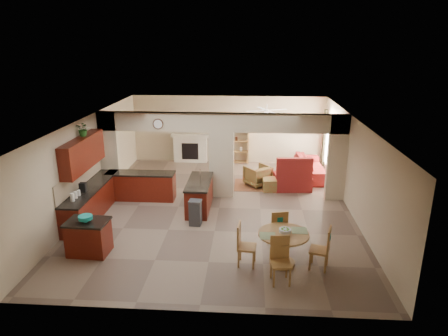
# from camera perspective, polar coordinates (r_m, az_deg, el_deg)

# --- Properties ---
(floor) EXTENTS (10.00, 10.00, 0.00)m
(floor) POSITION_cam_1_polar(r_m,az_deg,el_deg) (12.50, -0.70, -5.69)
(floor) COLOR #756151
(floor) RESTS_ON ground
(ceiling) EXTENTS (10.00, 10.00, 0.00)m
(ceiling) POSITION_cam_1_polar(r_m,az_deg,el_deg) (11.67, -0.75, 7.02)
(ceiling) COLOR white
(ceiling) RESTS_ON wall_back
(wall_back) EXTENTS (8.00, 0.00, 8.00)m
(wall_back) POSITION_cam_1_polar(r_m,az_deg,el_deg) (16.83, 0.62, 5.53)
(wall_back) COLOR #C2B08E
(wall_back) RESTS_ON floor
(wall_front) EXTENTS (8.00, 0.00, 8.00)m
(wall_front) POSITION_cam_1_polar(r_m,az_deg,el_deg) (7.41, -3.81, -11.18)
(wall_front) COLOR #C2B08E
(wall_front) RESTS_ON floor
(wall_left) EXTENTS (0.00, 10.00, 10.00)m
(wall_left) POSITION_cam_1_polar(r_m,az_deg,el_deg) (12.94, -18.67, 0.77)
(wall_left) COLOR #C2B08E
(wall_left) RESTS_ON floor
(wall_right) EXTENTS (0.00, 10.00, 10.00)m
(wall_right) POSITION_cam_1_polar(r_m,az_deg,el_deg) (12.36, 18.09, 0.05)
(wall_right) COLOR #C2B08E
(wall_right) RESTS_ON floor
(partition_left_pier) EXTENTS (0.60, 0.25, 2.80)m
(partition_left_pier) POSITION_cam_1_polar(r_m,az_deg,el_deg) (13.73, -15.98, 1.98)
(partition_left_pier) COLOR #C2B08E
(partition_left_pier) RESTS_ON floor
(partition_center_pier) EXTENTS (0.80, 0.25, 2.20)m
(partition_center_pier) POSITION_cam_1_polar(r_m,az_deg,el_deg) (13.05, -0.37, 0.50)
(partition_center_pier) COLOR #C2B08E
(partition_center_pier) RESTS_ON floor
(partition_right_pier) EXTENTS (0.60, 0.25, 2.80)m
(partition_right_pier) POSITION_cam_1_polar(r_m,az_deg,el_deg) (13.23, 15.83, 1.40)
(partition_right_pier) COLOR #C2B08E
(partition_right_pier) RESTS_ON floor
(partition_header) EXTENTS (8.00, 0.25, 0.60)m
(partition_header) POSITION_cam_1_polar(r_m,az_deg,el_deg) (12.70, -0.38, 6.54)
(partition_header) COLOR #C2B08E
(partition_header) RESTS_ON partition_center_pier
(kitchen_counter) EXTENTS (2.52, 3.29, 1.48)m
(kitchen_counter) POSITION_cam_1_polar(r_m,az_deg,el_deg) (12.76, -15.59, -3.63)
(kitchen_counter) COLOR #431007
(kitchen_counter) RESTS_ON floor
(upper_cabinets) EXTENTS (0.35, 2.40, 0.90)m
(upper_cabinets) POSITION_cam_1_polar(r_m,az_deg,el_deg) (12.03, -19.52, 2.01)
(upper_cabinets) COLOR #431007
(upper_cabinets) RESTS_ON wall_left
(peninsula) EXTENTS (0.70, 1.85, 0.91)m
(peninsula) POSITION_cam_1_polar(r_m,az_deg,el_deg) (12.28, -3.54, -3.86)
(peninsula) COLOR #431007
(peninsula) RESTS_ON floor
(wall_clock) EXTENTS (0.34, 0.03, 0.34)m
(wall_clock) POSITION_cam_1_polar(r_m,az_deg,el_deg) (12.87, -9.41, 6.22)
(wall_clock) COLOR #4F2C1A
(wall_clock) RESTS_ON partition_header
(rug) EXTENTS (1.60, 1.30, 0.01)m
(rug) POSITION_cam_1_polar(r_m,az_deg,el_deg) (14.41, 4.72, -2.45)
(rug) COLOR brown
(rug) RESTS_ON floor
(fireplace) EXTENTS (1.60, 0.35, 1.20)m
(fireplace) POSITION_cam_1_polar(r_m,az_deg,el_deg) (17.02, -4.81, 2.88)
(fireplace) COLOR silver
(fireplace) RESTS_ON floor
(shelving_unit) EXTENTS (1.00, 0.32, 1.80)m
(shelving_unit) POSITION_cam_1_polar(r_m,az_deg,el_deg) (16.76, 1.78, 3.71)
(shelving_unit) COLOR #A06D37
(shelving_unit) RESTS_ON floor
(window_a) EXTENTS (0.02, 0.90, 1.90)m
(window_a) POSITION_cam_1_polar(r_m,az_deg,el_deg) (14.56, 15.81, 2.07)
(window_a) COLOR white
(window_a) RESTS_ON wall_right
(window_b) EXTENTS (0.02, 0.90, 1.90)m
(window_b) POSITION_cam_1_polar(r_m,az_deg,el_deg) (16.17, 14.63, 3.71)
(window_b) COLOR white
(window_b) RESTS_ON wall_right
(glazed_door) EXTENTS (0.02, 0.70, 2.10)m
(glazed_door) POSITION_cam_1_polar(r_m,az_deg,el_deg) (15.40, 15.14, 2.39)
(glazed_door) COLOR white
(glazed_door) RESTS_ON wall_right
(drape_a_left) EXTENTS (0.10, 0.28, 2.30)m
(drape_a_left) POSITION_cam_1_polar(r_m,az_deg,el_deg) (13.99, 16.12, 1.40)
(drape_a_left) COLOR #3E2219
(drape_a_left) RESTS_ON wall_right
(drape_a_right) EXTENTS (0.10, 0.28, 2.30)m
(drape_a_right) POSITION_cam_1_polar(r_m,az_deg,el_deg) (15.12, 15.21, 2.69)
(drape_a_right) COLOR #3E2219
(drape_a_right) RESTS_ON wall_right
(drape_b_left) EXTENTS (0.10, 0.28, 2.30)m
(drape_b_left) POSITION_cam_1_polar(r_m,az_deg,el_deg) (15.59, 14.87, 3.17)
(drape_b_left) COLOR #3E2219
(drape_b_left) RESTS_ON wall_right
(drape_b_right) EXTENTS (0.10, 0.28, 2.30)m
(drape_b_right) POSITION_cam_1_polar(r_m,az_deg,el_deg) (16.74, 14.13, 4.21)
(drape_b_right) COLOR #3E2219
(drape_b_right) RESTS_ON wall_right
(ceiling_fan) EXTENTS (1.00, 1.00, 0.10)m
(ceiling_fan) POSITION_cam_1_polar(r_m,az_deg,el_deg) (14.64, 6.12, 8.19)
(ceiling_fan) COLOR white
(ceiling_fan) RESTS_ON ceiling
(kitchen_island) EXTENTS (1.02, 0.75, 0.86)m
(kitchen_island) POSITION_cam_1_polar(r_m,az_deg,el_deg) (10.35, -18.77, -9.32)
(kitchen_island) COLOR #431007
(kitchen_island) RESTS_ON floor
(teal_bowl) EXTENTS (0.33, 0.33, 0.16)m
(teal_bowl) POSITION_cam_1_polar(r_m,az_deg,el_deg) (10.10, -19.17, -6.87)
(teal_bowl) COLOR teal
(teal_bowl) RESTS_ON kitchen_island
(trash_can) EXTENTS (0.35, 0.31, 0.69)m
(trash_can) POSITION_cam_1_polar(r_m,az_deg,el_deg) (11.29, -4.11, -6.52)
(trash_can) COLOR #313134
(trash_can) RESTS_ON floor
(dining_table) EXTENTS (1.17, 1.17, 0.80)m
(dining_table) POSITION_cam_1_polar(r_m,az_deg,el_deg) (9.42, 8.44, -10.67)
(dining_table) COLOR #A06D37
(dining_table) RESTS_ON floor
(fruit_bowl) EXTENTS (0.27, 0.27, 0.14)m
(fruit_bowl) POSITION_cam_1_polar(r_m,az_deg,el_deg) (9.23, 8.71, -8.91)
(fruit_bowl) COLOR #58AC24
(fruit_bowl) RESTS_ON dining_table
(sofa) EXTENTS (2.55, 1.13, 0.73)m
(sofa) POSITION_cam_1_polar(r_m,az_deg,el_deg) (15.57, 12.46, 0.13)
(sofa) COLOR maroon
(sofa) RESTS_ON floor
(chaise) EXTENTS (1.30, 1.10, 0.49)m
(chaise) POSITION_cam_1_polar(r_m,az_deg,el_deg) (14.23, 9.73, -1.91)
(chaise) COLOR maroon
(chaise) RESTS_ON floor
(armchair) EXTENTS (1.10, 1.11, 0.73)m
(armchair) POSITION_cam_1_polar(r_m,az_deg,el_deg) (14.32, 4.83, -1.08)
(armchair) COLOR maroon
(armchair) RESTS_ON floor
(ottoman) EXTENTS (0.60, 0.60, 0.41)m
(ottoman) POSITION_cam_1_polar(r_m,az_deg,el_deg) (13.94, 6.72, -2.35)
(ottoman) COLOR maroon
(ottoman) RESTS_ON floor
(plant) EXTENTS (0.46, 0.43, 0.42)m
(plant) POSITION_cam_1_polar(r_m,az_deg,el_deg) (12.06, -19.47, 5.28)
(plant) COLOR #1F4E14
(plant) RESTS_ON upper_cabinets
(chair_north) EXTENTS (0.51, 0.51, 1.02)m
(chair_north) POSITION_cam_1_polar(r_m,az_deg,el_deg) (10.08, 7.74, -8.44)
(chair_north) COLOR #A06D37
(chair_north) RESTS_ON floor
(chair_east) EXTENTS (0.52, 0.52, 1.02)m
(chair_east) POSITION_cam_1_polar(r_m,az_deg,el_deg) (9.41, 14.03, -10.87)
(chair_east) COLOR #A06D37
(chair_east) RESTS_ON floor
(chair_south) EXTENTS (0.47, 0.47, 1.02)m
(chair_south) POSITION_cam_1_polar(r_m,az_deg,el_deg) (8.83, 8.04, -12.53)
(chair_south) COLOR #A06D37
(chair_south) RESTS_ON floor
(chair_west) EXTENTS (0.46, 0.46, 1.02)m
(chair_west) POSITION_cam_1_polar(r_m,az_deg,el_deg) (9.32, 2.78, -10.62)
(chair_west) COLOR #A06D37
(chair_west) RESTS_ON floor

